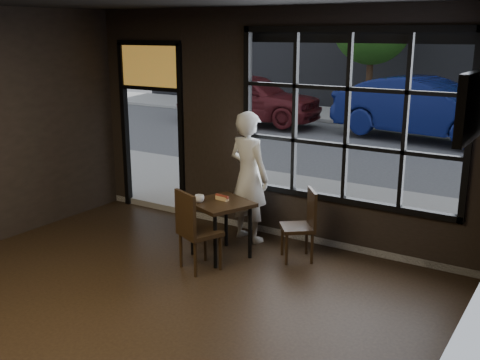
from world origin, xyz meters
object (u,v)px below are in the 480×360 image
Objects in this scene: chair_near at (200,230)px; man at (249,177)px; cafe_table at (221,229)px; navy_car at (425,108)px.

man is (-0.04, 1.19, 0.41)m from chair_near.
cafe_table is 9.54m from navy_car.
cafe_table is 0.74× the size of chair_near.
cafe_table is 0.91m from man.
cafe_table is 0.48m from chair_near.
chair_near is at bearing -171.26° from navy_car.
cafe_table is at bearing 104.95° from man.
cafe_table is 0.15× the size of navy_car.
man is at bearing -171.54° from navy_car.
chair_near reaches higher than cafe_table.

